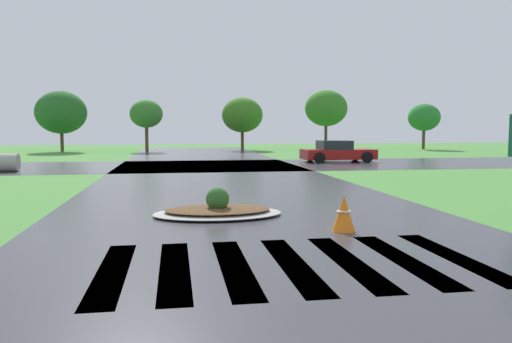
% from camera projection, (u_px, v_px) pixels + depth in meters
% --- Properties ---
extents(asphalt_roadway, '(9.67, 80.00, 0.01)m').
position_uv_depth(asphalt_roadway, '(248.00, 212.00, 12.55)').
color(asphalt_roadway, '#35353A').
rests_on(asphalt_roadway, ground).
extents(asphalt_cross_road, '(90.00, 8.70, 0.01)m').
position_uv_depth(asphalt_cross_road, '(208.00, 166.00, 27.65)').
color(asphalt_cross_road, '#35353A').
rests_on(asphalt_cross_road, ground).
extents(crosswalk_stripes, '(5.85, 3.32, 0.01)m').
position_uv_depth(crosswalk_stripes, '(292.00, 264.00, 7.79)').
color(crosswalk_stripes, white).
rests_on(crosswalk_stripes, ground).
extents(median_island, '(3.07, 1.98, 0.68)m').
position_uv_depth(median_island, '(218.00, 210.00, 12.03)').
color(median_island, '#9E9B93').
rests_on(median_island, ground).
extents(car_blue_compact, '(4.42, 2.22, 1.30)m').
position_uv_depth(car_blue_compact, '(337.00, 152.00, 30.58)').
color(car_blue_compact, maroon).
rests_on(car_blue_compact, ground).
extents(traffic_cone, '(0.47, 0.47, 0.74)m').
position_uv_depth(traffic_cone, '(344.00, 213.00, 10.22)').
color(traffic_cone, orange).
rests_on(traffic_cone, ground).
extents(background_treeline, '(36.51, 4.86, 5.54)m').
position_uv_depth(background_treeline, '(222.00, 113.00, 45.28)').
color(background_treeline, '#4C3823').
rests_on(background_treeline, ground).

